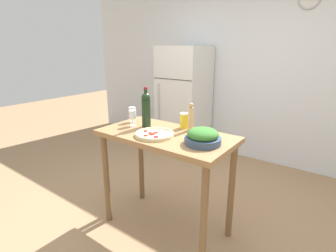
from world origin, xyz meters
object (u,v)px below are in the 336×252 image
(wine_glass_far, at_px, (132,112))
(homemade_pizza, at_px, (154,134))
(wine_glass_near, at_px, (132,115))
(wine_bottle, at_px, (146,109))
(refrigerator, at_px, (184,101))
(pepper_mill, at_px, (191,117))
(salt_canister, at_px, (184,120))
(salad_bowl, at_px, (203,137))

(wine_glass_far, height_order, homemade_pizza, wine_glass_far)
(wine_glass_near, bearing_deg, wine_bottle, 23.32)
(refrigerator, relative_size, pepper_mill, 6.71)
(refrigerator, bearing_deg, salt_canister, -57.02)
(pepper_mill, relative_size, salt_canister, 1.79)
(wine_glass_near, bearing_deg, wine_glass_far, 134.78)
(wine_bottle, relative_size, homemade_pizza, 1.14)
(refrigerator, bearing_deg, homemade_pizza, -63.86)
(wine_glass_near, bearing_deg, salad_bowl, -2.61)
(pepper_mill, bearing_deg, wine_bottle, -159.14)
(salt_canister, bearing_deg, wine_glass_near, -151.17)
(salad_bowl, bearing_deg, wine_bottle, 172.19)
(wine_glass_far, distance_m, homemade_pizza, 0.50)
(wine_bottle, relative_size, salad_bowl, 1.31)
(wine_glass_near, height_order, wine_glass_far, same)
(refrigerator, bearing_deg, wine_glass_far, -74.21)
(salad_bowl, bearing_deg, wine_glass_far, 171.27)
(wine_glass_near, xyz_separation_m, salad_bowl, (0.77, -0.03, -0.05))
(wine_bottle, distance_m, salad_bowl, 0.66)
(wine_glass_far, distance_m, salad_bowl, 0.87)
(refrigerator, relative_size, homemade_pizza, 5.16)
(salad_bowl, xyz_separation_m, salt_canister, (-0.34, 0.27, 0.01))
(refrigerator, distance_m, wine_glass_far, 1.74)
(homemade_pizza, bearing_deg, refrigerator, 116.14)
(homemade_pizza, distance_m, salt_canister, 0.35)
(refrigerator, relative_size, wine_glass_far, 11.24)
(wine_glass_far, relative_size, pepper_mill, 0.60)
(refrigerator, bearing_deg, pepper_mill, -55.31)
(wine_bottle, xyz_separation_m, wine_glass_near, (-0.12, -0.05, -0.07))
(refrigerator, distance_m, salt_canister, 1.83)
(wine_glass_far, relative_size, salt_canister, 1.07)
(wine_bottle, bearing_deg, salt_canister, 30.96)
(wine_glass_near, relative_size, homemade_pizza, 0.46)
(refrigerator, height_order, salt_canister, refrigerator)
(refrigerator, height_order, homemade_pizza, refrigerator)
(wine_bottle, bearing_deg, salad_bowl, -7.81)
(wine_glass_far, xyz_separation_m, homemade_pizza, (0.44, -0.20, -0.09))
(wine_glass_near, height_order, homemade_pizza, wine_glass_near)
(pepper_mill, distance_m, salt_canister, 0.11)
(wine_glass_near, xyz_separation_m, salt_canister, (0.42, 0.23, -0.03))
(wine_bottle, relative_size, pepper_mill, 1.48)
(homemade_pizza, bearing_deg, salt_canister, 77.39)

